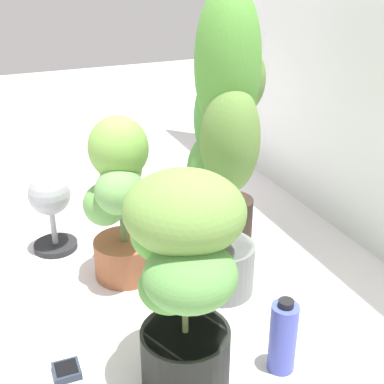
% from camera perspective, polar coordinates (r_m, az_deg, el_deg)
% --- Properties ---
extents(ground_plane, '(8.00, 8.00, 0.00)m').
position_cam_1_polar(ground_plane, '(1.93, -1.09, -11.89)').
color(ground_plane, silver).
rests_on(ground_plane, ground).
extents(potted_plant_back_left, '(0.33, 0.29, 0.85)m').
position_cam_1_polar(potted_plant_back_left, '(2.12, 4.42, 7.55)').
color(potted_plant_back_left, '#2E231B').
rests_on(potted_plant_back_left, ground).
extents(potted_plant_front_left, '(0.40, 0.30, 0.64)m').
position_cam_1_polar(potted_plant_front_left, '(1.93, -7.83, -0.30)').
color(potted_plant_front_left, '#965535').
rests_on(potted_plant_front_left, ground).
extents(potted_plant_center, '(0.40, 0.32, 1.08)m').
position_cam_1_polar(potted_plant_center, '(1.72, 3.53, 5.99)').
color(potted_plant_center, slate).
rests_on(potted_plant_center, ground).
extents(potted_plant_front_right, '(0.51, 0.42, 0.66)m').
position_cam_1_polar(potted_plant_front_right, '(1.41, -0.91, -8.05)').
color(potted_plant_front_right, black).
rests_on(potted_plant_front_right, ground).
extents(hygrometer_box, '(0.08, 0.08, 0.03)m').
position_cam_1_polar(hygrometer_box, '(1.71, -13.35, -18.23)').
color(hygrometer_box, '#293343').
rests_on(hygrometer_box, ground).
extents(floor_fan, '(0.20, 0.20, 0.34)m').
position_cam_1_polar(floor_fan, '(2.22, -15.01, -1.04)').
color(floor_fan, '#222326').
rests_on(floor_fan, ground).
extents(nutrient_bottle, '(0.08, 0.08, 0.25)m').
position_cam_1_polar(nutrient_bottle, '(1.64, 9.77, -15.11)').
color(nutrient_bottle, '#4955C2').
rests_on(nutrient_bottle, ground).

